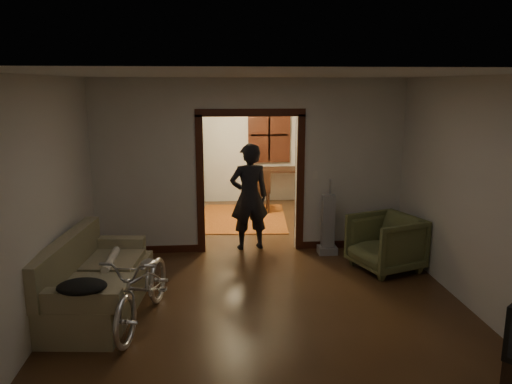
{
  "coord_description": "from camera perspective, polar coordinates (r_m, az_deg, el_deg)",
  "views": [
    {
      "loc": [
        -0.61,
        -7.18,
        2.7
      ],
      "look_at": [
        0.0,
        -0.3,
        1.2
      ],
      "focal_mm": 35.0,
      "sensor_mm": 36.0,
      "label": 1
    }
  ],
  "objects": [
    {
      "name": "floor",
      "position": [
        7.7,
        -0.2,
        -8.28
      ],
      "size": [
        5.0,
        8.5,
        0.01
      ],
      "primitive_type": "cube",
      "color": "#331E10",
      "rests_on": "ground"
    },
    {
      "name": "ceiling",
      "position": [
        7.21,
        -0.22,
        13.05
      ],
      "size": [
        5.0,
        8.5,
        0.01
      ],
      "primitive_type": "cube",
      "color": "white",
      "rests_on": "floor"
    },
    {
      "name": "wall_back",
      "position": [
        11.52,
        -2.0,
        5.78
      ],
      "size": [
        5.0,
        0.02,
        2.8
      ],
      "primitive_type": "cube",
      "color": "beige",
      "rests_on": "floor"
    },
    {
      "name": "wall_left",
      "position": [
        7.54,
        -19.51,
        1.61
      ],
      "size": [
        0.02,
        8.5,
        2.8
      ],
      "primitive_type": "cube",
      "color": "beige",
      "rests_on": "floor"
    },
    {
      "name": "wall_right",
      "position": [
        7.93,
        18.11,
        2.21
      ],
      "size": [
        0.02,
        8.5,
        2.8
      ],
      "primitive_type": "cube",
      "color": "beige",
      "rests_on": "floor"
    },
    {
      "name": "partition_wall",
      "position": [
        8.06,
        -0.66,
        2.97
      ],
      "size": [
        5.0,
        0.14,
        2.8
      ],
      "primitive_type": "cube",
      "color": "beige",
      "rests_on": "floor"
    },
    {
      "name": "door_casing",
      "position": [
        8.11,
        -0.65,
        0.88
      ],
      "size": [
        1.74,
        0.2,
        2.32
      ],
      "primitive_type": "cube",
      "color": "#33140B",
      "rests_on": "floor"
    },
    {
      "name": "far_window",
      "position": [
        11.52,
        1.51,
        6.53
      ],
      "size": [
        0.98,
        0.06,
        1.28
      ],
      "primitive_type": "cube",
      "color": "black",
      "rests_on": "wall_back"
    },
    {
      "name": "chandelier",
      "position": [
        9.71,
        -1.48,
        10.19
      ],
      "size": [
        0.24,
        0.24,
        0.24
      ],
      "primitive_type": "sphere",
      "color": "#FFE0A5",
      "rests_on": "ceiling"
    },
    {
      "name": "light_switch",
      "position": [
        8.16,
        6.76,
        1.93
      ],
      "size": [
        0.08,
        0.01,
        0.12
      ],
      "primitive_type": "cube",
      "color": "silver",
      "rests_on": "partition_wall"
    },
    {
      "name": "sofa",
      "position": [
        6.38,
        -17.61,
        -8.94
      ],
      "size": [
        1.09,
        2.07,
        0.91
      ],
      "primitive_type": "cube",
      "rotation": [
        0.0,
        0.0,
        -0.1
      ],
      "color": "#787250",
      "rests_on": "floor"
    },
    {
      "name": "rolled_paper",
      "position": [
        6.61,
        -16.25,
        -7.43
      ],
      "size": [
        0.1,
        0.77,
        0.1
      ],
      "primitive_type": "cylinder",
      "rotation": [
        1.57,
        0.0,
        0.0
      ],
      "color": "beige",
      "rests_on": "sofa"
    },
    {
      "name": "jacket",
      "position": [
        5.47,
        -19.29,
        -10.17
      ],
      "size": [
        0.51,
        0.38,
        0.15
      ],
      "primitive_type": "ellipsoid",
      "color": "black",
      "rests_on": "sofa"
    },
    {
      "name": "bicycle",
      "position": [
        5.91,
        -12.75,
        -10.46
      ],
      "size": [
        0.9,
        1.78,
        0.89
      ],
      "primitive_type": "imported",
      "rotation": [
        0.0,
        0.0,
        -0.19
      ],
      "color": "silver",
      "rests_on": "floor"
    },
    {
      "name": "armchair",
      "position": [
        7.63,
        14.57,
        -5.64
      ],
      "size": [
        1.14,
        1.13,
        0.82
      ],
      "primitive_type": "imported",
      "rotation": [
        0.0,
        0.0,
        -1.22
      ],
      "color": "brown",
      "rests_on": "floor"
    },
    {
      "name": "vacuum",
      "position": [
        8.11,
        8.23,
        -3.69
      ],
      "size": [
        0.32,
        0.27,
        0.98
      ],
      "primitive_type": "cube",
      "rotation": [
        0.0,
        0.0,
        -0.09
      ],
      "color": "gray",
      "rests_on": "floor"
    },
    {
      "name": "person",
      "position": [
        8.2,
        -0.78,
        -0.55
      ],
      "size": [
        0.71,
        0.53,
        1.77
      ],
      "primitive_type": "imported",
      "rotation": [
        0.0,
        0.0,
        3.31
      ],
      "color": "black",
      "rests_on": "floor"
    },
    {
      "name": "oriental_rug",
      "position": [
        10.24,
        -1.51,
        -2.98
      ],
      "size": [
        1.89,
        2.39,
        0.02
      ],
      "primitive_type": "cube",
      "rotation": [
        0.0,
        0.0,
        -0.08
      ],
      "color": "maroon",
      "rests_on": "floor"
    },
    {
      "name": "locker",
      "position": [
        11.32,
        -8.34,
        2.71
      ],
      "size": [
        0.93,
        0.64,
        1.7
      ],
      "primitive_type": "cube",
      "rotation": [
        0.0,
        0.0,
        -0.21
      ],
      "color": "#1D2F1C",
      "rests_on": "floor"
    },
    {
      "name": "globe",
      "position": [
        11.19,
        -8.51,
        8.23
      ],
      "size": [
        0.31,
        0.31,
        0.31
      ],
      "primitive_type": "sphere",
      "color": "#1E5972",
      "rests_on": "locker"
    },
    {
      "name": "desk",
      "position": [
        11.37,
        2.93,
        0.61
      ],
      "size": [
        1.2,
        0.83,
        0.81
      ],
      "primitive_type": "cube",
      "rotation": [
        0.0,
        0.0,
        -0.21
      ],
      "color": "black",
      "rests_on": "floor"
    },
    {
      "name": "desk_chair",
      "position": [
        10.63,
        0.4,
        0.18
      ],
      "size": [
        0.5,
        0.5,
        0.95
      ],
      "primitive_type": "cube",
      "rotation": [
        0.0,
        0.0,
        -0.21
      ],
      "color": "black",
      "rests_on": "floor"
    }
  ]
}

